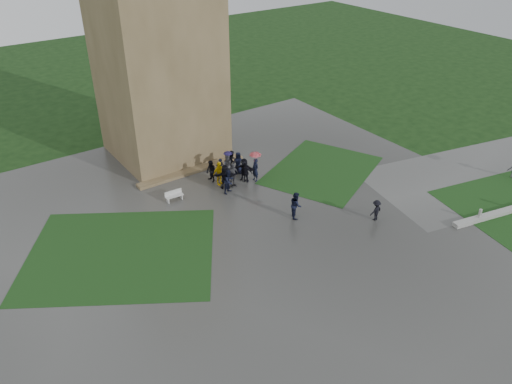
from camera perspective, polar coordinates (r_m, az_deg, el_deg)
ground at (r=31.61m, az=1.99°, el=-5.22°), size 120.00×120.00×0.00m
plaza at (r=32.92m, az=-0.10°, el=-3.54°), size 34.00×34.00×0.02m
lawn_inset_left at (r=31.37m, az=-15.20°, el=-6.72°), size 14.10×13.46×0.01m
lawn_inset_right at (r=39.54m, az=7.53°, el=2.49°), size 11.12×10.15×0.01m
tower at (r=39.77m, az=-11.36°, el=16.25°), size 8.00×8.00×18.00m
tower_plinth at (r=39.21m, az=-7.33°, el=2.43°), size 9.00×0.80×0.22m
bench at (r=35.58m, az=-9.35°, el=-0.40°), size 1.30×0.46×0.74m
visitor_cluster at (r=36.99m, az=-2.71°, el=2.50°), size 3.80×3.74×2.60m
pedestrian_mid at (r=33.11m, az=4.58°, el=-1.48°), size 0.89×1.04×1.86m
pedestrian_near at (r=33.78m, az=13.56°, el=-2.03°), size 0.97×0.54×1.46m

